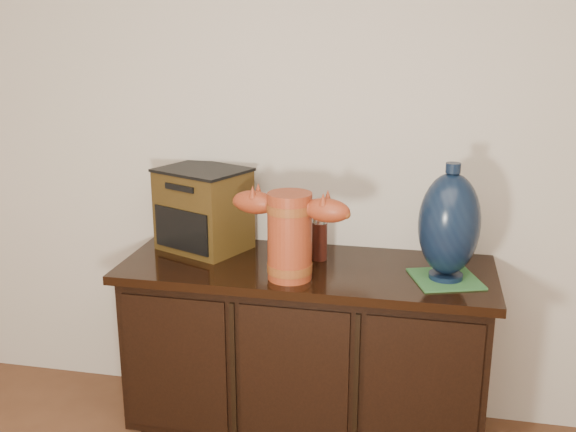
% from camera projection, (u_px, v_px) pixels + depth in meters
% --- Properties ---
extents(sideboard, '(1.46, 0.56, 0.75)m').
position_uv_depth(sideboard, '(306.00, 350.00, 2.75)').
color(sideboard, black).
rests_on(sideboard, ground).
extents(terracotta_vessel, '(0.47, 0.20, 0.33)m').
position_uv_depth(terracotta_vessel, '(290.00, 231.00, 2.46)').
color(terracotta_vessel, '#97391B').
rests_on(terracotta_vessel, sideboard).
extents(tv_radio, '(0.42, 0.39, 0.34)m').
position_uv_depth(tv_radio, '(204.00, 209.00, 2.80)').
color(tv_radio, '#3C2A0F').
rests_on(tv_radio, sideboard).
extents(green_mat, '(0.30, 0.30, 0.01)m').
position_uv_depth(green_mat, '(445.00, 279.00, 2.50)').
color(green_mat, '#2D6531').
rests_on(green_mat, sideboard).
extents(lamp_base, '(0.28, 0.28, 0.44)m').
position_uv_depth(lamp_base, '(449.00, 225.00, 2.44)').
color(lamp_base, black).
rests_on(lamp_base, green_mat).
extents(spray_can, '(0.06, 0.06, 0.18)m').
position_uv_depth(spray_can, '(320.00, 238.00, 2.69)').
color(spray_can, '#4E170D').
rests_on(spray_can, sideboard).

